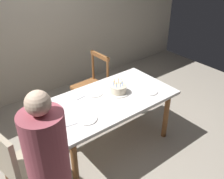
# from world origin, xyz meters

# --- Properties ---
(ground) EXTENTS (6.40, 6.40, 0.00)m
(ground) POSITION_xyz_m (0.00, 0.00, 0.00)
(ground) COLOR #9E9384
(back_wall) EXTENTS (6.40, 0.10, 2.60)m
(back_wall) POSITION_xyz_m (0.00, 1.85, 1.30)
(back_wall) COLOR beige
(back_wall) RESTS_ON ground
(dining_table) EXTENTS (1.62, 0.87, 0.74)m
(dining_table) POSITION_xyz_m (0.00, 0.00, 0.65)
(dining_table) COLOR white
(dining_table) RESTS_ON ground
(birthday_cake) EXTENTS (0.28, 0.28, 0.17)m
(birthday_cake) POSITION_xyz_m (0.17, 0.03, 0.79)
(birthday_cake) COLOR silver
(birthday_cake) RESTS_ON dining_table
(plate_near_celebrant) EXTENTS (0.22, 0.22, 0.01)m
(plate_near_celebrant) POSITION_xyz_m (-0.45, -0.20, 0.74)
(plate_near_celebrant) COLOR white
(plate_near_celebrant) RESTS_ON dining_table
(plate_far_side) EXTENTS (0.22, 0.22, 0.01)m
(plate_far_side) POSITION_xyz_m (-0.08, 0.20, 0.74)
(plate_far_side) COLOR white
(plate_far_side) RESTS_ON dining_table
(plate_near_guest) EXTENTS (0.22, 0.22, 0.01)m
(plate_near_guest) POSITION_xyz_m (0.49, -0.20, 0.74)
(plate_near_guest) COLOR white
(plate_near_guest) RESTS_ON dining_table
(fork_near_celebrant) EXTENTS (0.18, 0.05, 0.01)m
(fork_near_celebrant) POSITION_xyz_m (-0.61, -0.18, 0.74)
(fork_near_celebrant) COLOR silver
(fork_near_celebrant) RESTS_ON dining_table
(fork_far_side) EXTENTS (0.18, 0.04, 0.01)m
(fork_far_side) POSITION_xyz_m (-0.24, 0.21, 0.74)
(fork_far_side) COLOR silver
(fork_far_side) RESTS_ON dining_table
(chair_spindle_back) EXTENTS (0.46, 0.46, 0.95)m
(chair_spindle_back) POSITION_xyz_m (0.25, 0.76, 0.46)
(chair_spindle_back) COLOR brown
(chair_spindle_back) RESTS_ON ground
(chair_upholstered) EXTENTS (0.51, 0.51, 0.95)m
(chair_upholstered) POSITION_xyz_m (-1.20, -0.13, 0.53)
(chair_upholstered) COLOR tan
(chair_upholstered) RESTS_ON ground
(person_celebrant) EXTENTS (0.32, 0.32, 1.57)m
(person_celebrant) POSITION_xyz_m (-1.11, -0.71, 0.89)
(person_celebrant) COLOR #262328
(person_celebrant) RESTS_ON ground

